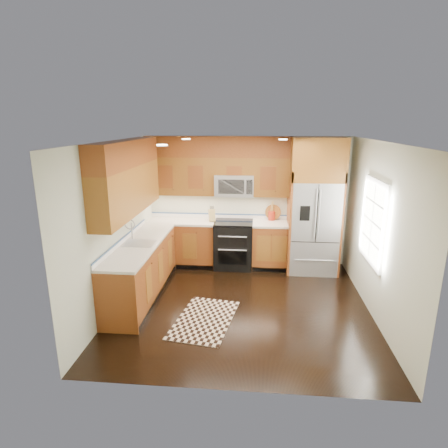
# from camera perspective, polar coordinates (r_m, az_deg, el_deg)

# --- Properties ---
(ground) EXTENTS (4.00, 4.00, 0.00)m
(ground) POSITION_cam_1_polar(r_m,az_deg,el_deg) (6.21, 2.74, -12.26)
(ground) COLOR black
(ground) RESTS_ON ground
(wall_back) EXTENTS (4.00, 0.02, 2.60)m
(wall_back) POSITION_cam_1_polar(r_m,az_deg,el_deg) (7.66, 3.55, 3.50)
(wall_back) COLOR beige
(wall_back) RESTS_ON ground
(wall_left) EXTENTS (0.02, 4.00, 2.60)m
(wall_left) POSITION_cam_1_polar(r_m,az_deg,el_deg) (6.13, -16.12, -0.15)
(wall_left) COLOR beige
(wall_left) RESTS_ON ground
(wall_right) EXTENTS (0.02, 4.00, 2.60)m
(wall_right) POSITION_cam_1_polar(r_m,az_deg,el_deg) (5.99, 22.41, -1.09)
(wall_right) COLOR beige
(wall_right) RESTS_ON ground
(window) EXTENTS (0.04, 1.10, 1.30)m
(window) POSITION_cam_1_polar(r_m,az_deg,el_deg) (6.14, 21.77, 0.34)
(window) COLOR white
(window) RESTS_ON ground
(base_cabinets) EXTENTS (2.85, 3.00, 0.90)m
(base_cabinets) POSITION_cam_1_polar(r_m,az_deg,el_deg) (6.99, -7.05, -5.05)
(base_cabinets) COLOR brown
(base_cabinets) RESTS_ON ground
(countertop) EXTENTS (2.86, 3.01, 0.04)m
(countertop) POSITION_cam_1_polar(r_m,az_deg,el_deg) (6.92, -5.82, -1.11)
(countertop) COLOR silver
(countertop) RESTS_ON base_cabinets
(upper_cabinets) EXTENTS (2.85, 3.00, 1.15)m
(upper_cabinets) POSITION_cam_1_polar(r_m,az_deg,el_deg) (6.77, -6.48, 8.08)
(upper_cabinets) COLOR brown
(upper_cabinets) RESTS_ON ground
(range) EXTENTS (0.76, 0.67, 0.95)m
(range) POSITION_cam_1_polar(r_m,az_deg,el_deg) (7.57, 1.47, -3.15)
(range) COLOR black
(range) RESTS_ON ground
(microwave) EXTENTS (0.76, 0.40, 0.42)m
(microwave) POSITION_cam_1_polar(r_m,az_deg,el_deg) (7.41, 1.60, 5.94)
(microwave) COLOR #B2B2B7
(microwave) RESTS_ON ground
(refrigerator) EXTENTS (0.98, 0.75, 2.60)m
(refrigerator) POSITION_cam_1_polar(r_m,az_deg,el_deg) (7.37, 13.61, 2.65)
(refrigerator) COLOR #B2B2B7
(refrigerator) RESTS_ON ground
(sink_faucet) EXTENTS (0.54, 0.44, 0.37)m
(sink_faucet) POSITION_cam_1_polar(r_m,az_deg,el_deg) (6.33, -12.95, -2.34)
(sink_faucet) COLOR #B2B2B7
(sink_faucet) RESTS_ON countertop
(rug) EXTENTS (0.99, 1.43, 0.01)m
(rug) POSITION_cam_1_polar(r_m,az_deg,el_deg) (5.80, -2.97, -14.31)
(rug) COLOR black
(rug) RESTS_ON ground
(knife_block) EXTENTS (0.15, 0.18, 0.31)m
(knife_block) POSITION_cam_1_polar(r_m,az_deg,el_deg) (7.47, -1.86, 1.37)
(knife_block) COLOR tan
(knife_block) RESTS_ON countertop
(utensil_crock) EXTENTS (0.15, 0.15, 0.39)m
(utensil_crock) POSITION_cam_1_polar(r_m,az_deg,el_deg) (7.61, 7.27, 1.57)
(utensil_crock) COLOR maroon
(utensil_crock) RESTS_ON countertop
(cutting_board) EXTENTS (0.35, 0.35, 0.02)m
(cutting_board) POSITION_cam_1_polar(r_m,az_deg,el_deg) (7.68, 7.44, 0.76)
(cutting_board) COLOR brown
(cutting_board) RESTS_ON countertop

